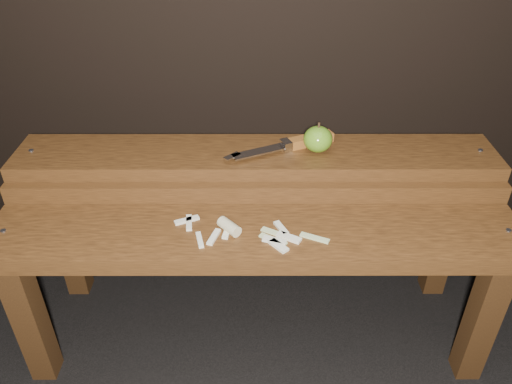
{
  "coord_description": "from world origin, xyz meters",
  "views": [
    {
      "loc": [
        -0.0,
        -0.92,
        1.11
      ],
      "look_at": [
        0.0,
        0.06,
        0.45
      ],
      "focal_mm": 35.0,
      "sensor_mm": 36.0,
      "label": 1
    }
  ],
  "objects_px": {
    "bench_front_tier": "(256,257)",
    "apple": "(318,139)",
    "knife": "(298,143)",
    "bench_rear_tier": "(256,181)"
  },
  "relations": [
    {
      "from": "bench_rear_tier",
      "to": "apple",
      "type": "height_order",
      "value": "apple"
    },
    {
      "from": "bench_rear_tier",
      "to": "knife",
      "type": "bearing_deg",
      "value": 12.36
    },
    {
      "from": "apple",
      "to": "knife",
      "type": "bearing_deg",
      "value": 158.72
    },
    {
      "from": "bench_rear_tier",
      "to": "knife",
      "type": "height_order",
      "value": "knife"
    },
    {
      "from": "bench_front_tier",
      "to": "knife",
      "type": "relative_size",
      "value": 4.3
    },
    {
      "from": "bench_front_tier",
      "to": "apple",
      "type": "height_order",
      "value": "apple"
    },
    {
      "from": "bench_front_tier",
      "to": "bench_rear_tier",
      "type": "relative_size",
      "value": 1.0
    },
    {
      "from": "bench_rear_tier",
      "to": "knife",
      "type": "distance_m",
      "value": 0.15
    },
    {
      "from": "bench_front_tier",
      "to": "knife",
      "type": "distance_m",
      "value": 0.31
    },
    {
      "from": "apple",
      "to": "bench_front_tier",
      "type": "bearing_deg",
      "value": -123.38
    }
  ]
}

